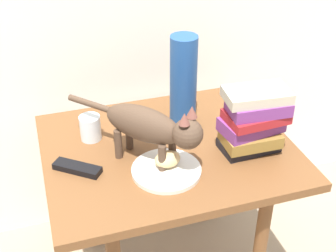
% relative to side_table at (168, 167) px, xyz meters
% --- Properties ---
extents(side_table, '(0.81, 0.65, 0.61)m').
position_rel_side_table_xyz_m(side_table, '(0.00, 0.00, 0.00)').
color(side_table, brown).
rests_on(side_table, ground).
extents(plate, '(0.21, 0.21, 0.01)m').
position_rel_side_table_xyz_m(plate, '(-0.05, -0.13, 0.09)').
color(plate, silver).
rests_on(plate, side_table).
extents(bread_roll, '(0.09, 0.07, 0.05)m').
position_rel_side_table_xyz_m(bread_roll, '(-0.04, -0.12, 0.12)').
color(bread_roll, '#E0BC7A').
rests_on(bread_roll, plate).
extents(cat, '(0.34, 0.38, 0.23)m').
position_rel_side_table_xyz_m(cat, '(-0.07, -0.07, 0.22)').
color(cat, '#4C3828').
rests_on(cat, side_table).
extents(book_stack, '(0.21, 0.14, 0.22)m').
position_rel_side_table_xyz_m(book_stack, '(0.25, -0.10, 0.19)').
color(book_stack, black).
rests_on(book_stack, side_table).
extents(green_vase, '(0.09, 0.09, 0.32)m').
position_rel_side_table_xyz_m(green_vase, '(0.10, 0.13, 0.24)').
color(green_vase, navy).
rests_on(green_vase, side_table).
extents(candle_jar, '(0.07, 0.07, 0.08)m').
position_rel_side_table_xyz_m(candle_jar, '(-0.23, 0.12, 0.12)').
color(candle_jar, silver).
rests_on(candle_jar, side_table).
extents(tv_remote, '(0.15, 0.13, 0.02)m').
position_rel_side_table_xyz_m(tv_remote, '(-0.30, -0.04, 0.09)').
color(tv_remote, black).
rests_on(tv_remote, side_table).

